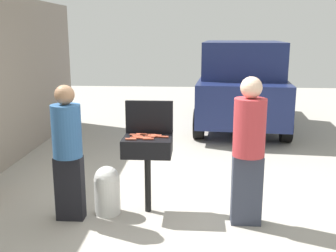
{
  "coord_description": "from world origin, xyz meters",
  "views": [
    {
      "loc": [
        0.44,
        -4.85,
        2.22
      ],
      "look_at": [
        0.07,
        0.38,
        1.0
      ],
      "focal_mm": 43.05,
      "sensor_mm": 36.0,
      "label": 1
    }
  ],
  "objects": [
    {
      "name": "bbq_grill",
      "position": [
        -0.15,
        -0.12,
        0.82
      ],
      "size": [
        0.6,
        0.44,
        0.97
      ],
      "color": "black",
      "rests_on": "ground"
    },
    {
      "name": "hot_dog_3",
      "position": [
        -0.24,
        -0.01,
        0.98
      ],
      "size": [
        0.13,
        0.03,
        0.03
      ],
      "primitive_type": "cylinder",
      "rotation": [
        0.0,
        1.57,
        0.05
      ],
      "color": "#AD4228",
      "rests_on": "bbq_grill"
    },
    {
      "name": "ground_plane",
      "position": [
        0.0,
        0.0,
        0.0
      ],
      "size": [
        24.0,
        24.0,
        0.0
      ],
      "primitive_type": "plane",
      "color": "#9E998E"
    },
    {
      "name": "hot_dog_8",
      "position": [
        -0.26,
        -0.16,
        0.98
      ],
      "size": [
        0.13,
        0.04,
        0.03
      ],
      "primitive_type": "cylinder",
      "rotation": [
        0.0,
        1.57,
        0.11
      ],
      "color": "#AD4228",
      "rests_on": "bbq_grill"
    },
    {
      "name": "hot_dog_9",
      "position": [
        -0.31,
        -0.05,
        0.98
      ],
      "size": [
        0.13,
        0.03,
        0.03
      ],
      "primitive_type": "cylinder",
      "rotation": [
        0.0,
        1.57,
        -0.07
      ],
      "color": "#B74C33",
      "rests_on": "bbq_grill"
    },
    {
      "name": "hot_dog_10",
      "position": [
        -0.16,
        -0.2,
        0.98
      ],
      "size": [
        0.13,
        0.03,
        0.03
      ],
      "primitive_type": "cylinder",
      "rotation": [
        0.0,
        1.57,
        -0.05
      ],
      "color": "#C6593D",
      "rests_on": "bbq_grill"
    },
    {
      "name": "person_right",
      "position": [
        1.05,
        -0.37,
        0.95
      ],
      "size": [
        0.37,
        0.37,
        1.75
      ],
      "rotation": [
        0.0,
        0.0,
        3.2
      ],
      "color": "#333847",
      "rests_on": "ground"
    },
    {
      "name": "person_left",
      "position": [
        -1.06,
        -0.4,
        0.89
      ],
      "size": [
        0.34,
        0.34,
        1.64
      ],
      "rotation": [
        0.0,
        0.0,
        -0.22
      ],
      "color": "black",
      "rests_on": "ground"
    },
    {
      "name": "hot_dog_1",
      "position": [
        -0.12,
        -0.13,
        0.98
      ],
      "size": [
        0.13,
        0.03,
        0.03
      ],
      "primitive_type": "cylinder",
      "rotation": [
        0.0,
        1.57,
        0.02
      ],
      "color": "#B74C33",
      "rests_on": "bbq_grill"
    },
    {
      "name": "hot_dog_0",
      "position": [
        0.04,
        -0.12,
        0.98
      ],
      "size": [
        0.13,
        0.04,
        0.03
      ],
      "primitive_type": "cylinder",
      "rotation": [
        0.0,
        1.57,
        -0.12
      ],
      "color": "#B74C33",
      "rests_on": "bbq_grill"
    },
    {
      "name": "hot_dog_6",
      "position": [
        -0.27,
        -0.13,
        0.98
      ],
      "size": [
        0.13,
        0.03,
        0.03
      ],
      "primitive_type": "cylinder",
      "rotation": [
        0.0,
        1.57,
        0.05
      ],
      "color": "#B74C33",
      "rests_on": "bbq_grill"
    },
    {
      "name": "hot_dog_5",
      "position": [
        -0.05,
        -0.06,
        0.98
      ],
      "size": [
        0.13,
        0.03,
        0.03
      ],
      "primitive_type": "cylinder",
      "rotation": [
        0.0,
        1.57,
        -0.04
      ],
      "color": "#B74C33",
      "rests_on": "bbq_grill"
    },
    {
      "name": "hot_dog_11",
      "position": [
        -0.29,
        -0.2,
        0.98
      ],
      "size": [
        0.13,
        0.04,
        0.03
      ],
      "primitive_type": "cylinder",
      "rotation": [
        0.0,
        1.57,
        0.09
      ],
      "color": "#AD4228",
      "rests_on": "bbq_grill"
    },
    {
      "name": "hot_dog_12",
      "position": [
        -0.33,
        -0.26,
        0.98
      ],
      "size": [
        0.13,
        0.03,
        0.03
      ],
      "primitive_type": "cylinder",
      "rotation": [
        0.0,
        1.57,
        0.0
      ],
      "color": "#C6593D",
      "rests_on": "bbq_grill"
    },
    {
      "name": "hot_dog_2",
      "position": [
        -0.12,
        -0.03,
        0.98
      ],
      "size": [
        0.13,
        0.04,
        0.03
      ],
      "primitive_type": "cylinder",
      "rotation": [
        0.0,
        1.57,
        -0.08
      ],
      "color": "#B74C33",
      "rests_on": "bbq_grill"
    },
    {
      "name": "grill_lid_open",
      "position": [
        -0.15,
        0.1,
        1.18
      ],
      "size": [
        0.6,
        0.05,
        0.42
      ],
      "primitive_type": "cube",
      "color": "black",
      "rests_on": "bbq_grill"
    },
    {
      "name": "hot_dog_4",
      "position": [
        -0.13,
        -0.23,
        0.98
      ],
      "size": [
        0.13,
        0.04,
        0.03
      ],
      "primitive_type": "cylinder",
      "rotation": [
        0.0,
        1.57,
        0.09
      ],
      "color": "#B74C33",
      "rests_on": "bbq_grill"
    },
    {
      "name": "hot_dog_7",
      "position": [
        -0.08,
        -0.1,
        0.98
      ],
      "size": [
        0.13,
        0.03,
        0.03
      ],
      "primitive_type": "cylinder",
      "rotation": [
        0.0,
        1.57,
        -0.05
      ],
      "color": "#AD4228",
      "rests_on": "bbq_grill"
    },
    {
      "name": "parked_minivan",
      "position": [
        1.52,
        4.96,
        1.03
      ],
      "size": [
        2.31,
        4.54,
        2.02
      ],
      "rotation": [
        0.0,
        0.0,
        3.06
      ],
      "color": "navy",
      "rests_on": "ground"
    },
    {
      "name": "propane_tank",
      "position": [
        -0.65,
        -0.23,
        0.32
      ],
      "size": [
        0.32,
        0.32,
        0.62
      ],
      "color": "silver",
      "rests_on": "ground"
    }
  ]
}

